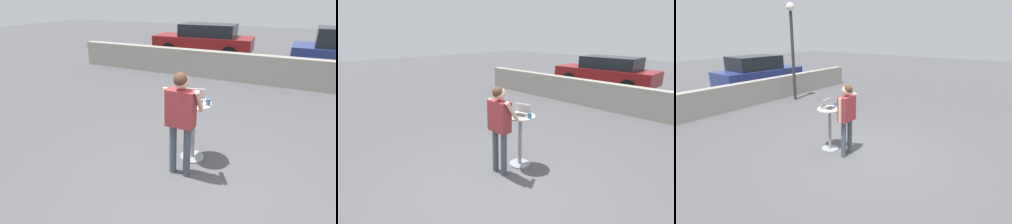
# 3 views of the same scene
# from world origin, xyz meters

# --- Properties ---
(ground_plane) EXTENTS (50.00, 50.00, 0.00)m
(ground_plane) POSITION_xyz_m (0.00, 0.00, 0.00)
(ground_plane) COLOR #4C4C4F
(pavement_kerb) EXTENTS (13.30, 0.35, 0.92)m
(pavement_kerb) POSITION_xyz_m (0.00, 5.84, 0.46)
(pavement_kerb) COLOR gray
(pavement_kerb) RESTS_ON ground_plane
(cafe_table) EXTENTS (0.57, 0.57, 1.03)m
(cafe_table) POSITION_xyz_m (-0.29, 0.85, 0.63)
(cafe_table) COLOR gray
(cafe_table) RESTS_ON ground_plane
(laptop) EXTENTS (0.39, 0.37, 0.22)m
(laptop) POSITION_xyz_m (-0.30, 0.87, 1.08)
(laptop) COLOR #B7BABF
(laptop) RESTS_ON cafe_table
(coffee_mug) EXTENTS (0.11, 0.07, 0.10)m
(coffee_mug) POSITION_xyz_m (-0.06, 0.85, 1.08)
(coffee_mug) COLOR #336084
(coffee_mug) RESTS_ON cafe_table
(standing_person) EXTENTS (0.56, 0.36, 1.66)m
(standing_person) POSITION_xyz_m (-0.32, 0.33, 1.05)
(standing_person) COLOR #424C56
(standing_person) RESTS_ON ground_plane
(parked_car_further_down) EXTENTS (4.11, 1.98, 1.65)m
(parked_car_further_down) POSITION_xyz_m (2.98, 8.01, 0.83)
(parked_car_further_down) COLOR navy
(parked_car_further_down) RESTS_ON ground_plane
(street_lamp) EXTENTS (0.32, 0.32, 3.81)m
(street_lamp) POSITION_xyz_m (2.64, 5.14, 2.50)
(street_lamp) COLOR #2D2D33
(street_lamp) RESTS_ON ground_plane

